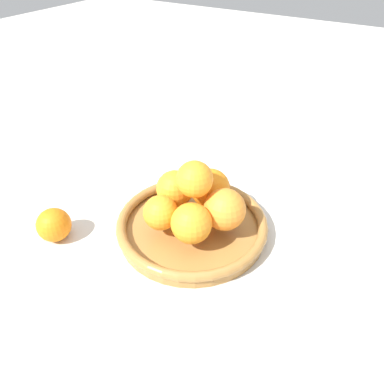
{
  "coord_description": "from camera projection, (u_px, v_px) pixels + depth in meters",
  "views": [
    {
      "loc": [
        0.47,
        0.29,
        0.5
      ],
      "look_at": [
        0.0,
        0.0,
        0.1
      ],
      "focal_mm": 35.0,
      "sensor_mm": 36.0,
      "label": 1
    }
  ],
  "objects": [
    {
      "name": "ground_plane",
      "position": [
        192.0,
        231.0,
        0.74
      ],
      "size": [
        4.0,
        4.0,
        0.0
      ],
      "primitive_type": "plane",
      "color": "beige"
    },
    {
      "name": "fruit_bowl",
      "position": [
        192.0,
        225.0,
        0.73
      ],
      "size": [
        0.29,
        0.29,
        0.03
      ],
      "color": "#A57238",
      "rests_on": "ground_plane"
    },
    {
      "name": "orange_pile",
      "position": [
        196.0,
        200.0,
        0.7
      ],
      "size": [
        0.18,
        0.19,
        0.13
      ],
      "color": "orange",
      "rests_on": "fruit_bowl"
    },
    {
      "name": "stray_orange",
      "position": [
        54.0,
        225.0,
        0.71
      ],
      "size": [
        0.07,
        0.07,
        0.07
      ],
      "primitive_type": "sphere",
      "color": "orange",
      "rests_on": "ground_plane"
    }
  ]
}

